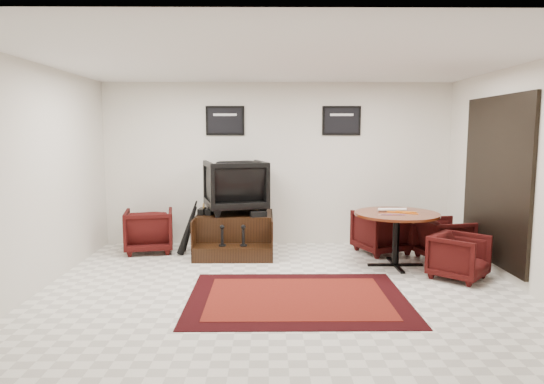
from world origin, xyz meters
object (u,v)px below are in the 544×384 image
Objects in this scene: table_chair_corner at (459,254)px; armchair_side at (149,228)px; meeting_table at (397,219)px; shine_chair at (235,183)px; shine_podium at (235,234)px; table_chair_window at (444,237)px; table_chair_back at (382,229)px.

armchair_side is at bearing 114.03° from table_chair_corner.
shine_chair is at bearing 157.17° from meeting_table.
meeting_table is at bearing -20.07° from shine_podium.
shine_chair is at bearing 104.94° from table_chair_corner.
meeting_table is at bearing 100.21° from table_chair_window.
table_chair_back reaches higher than table_chair_corner.
armchair_side is 3.95m from meeting_table.
shine_chair reaches higher than table_chair_window.
meeting_table is (2.41, -0.88, 0.41)m from shine_podium.
armchair_side is at bearing 178.66° from shine_podium.
meeting_table reaches higher than table_chair_window.
table_chair_corner is (-0.15, -0.97, -0.02)m from table_chair_window.
table_chair_corner reaches higher than shine_podium.
table_chair_back is (-0.02, 0.80, -0.32)m from meeting_table.
meeting_table reaches higher than armchair_side.
meeting_table is (2.41, -1.01, -0.42)m from shine_chair.
table_chair_back is (2.39, -0.08, 0.09)m from shine_podium.
table_chair_back is at bearing 69.33° from table_chair_corner.
meeting_table reaches higher than table_chair_corner.
table_chair_window is (0.86, -0.45, -0.03)m from table_chair_back.
armchair_side is 1.01× the size of table_chair_back.
armchair_side is 0.64× the size of meeting_table.
armchair_side is 4.70m from table_chair_window.
meeting_table is at bearing 155.88° from armchair_side.
table_chair_back is at bearing 91.74° from meeting_table.
shine_podium is at bearing 75.41° from shine_chair.
table_chair_back is at bearing 167.55° from armchair_side.
table_chair_window is 1.06× the size of table_chair_corner.
meeting_table is 1.82× the size of table_chair_corner.
shine_podium is at bearing 106.91° from table_chair_corner.
table_chair_window is 0.98m from table_chair_corner.
armchair_side is at bearing 166.57° from meeting_table.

